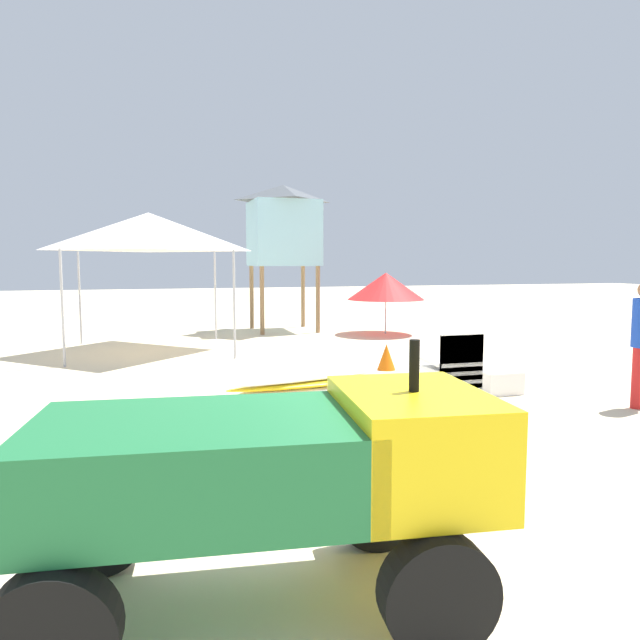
{
  "coord_description": "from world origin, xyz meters",
  "views": [
    {
      "loc": [
        -2.3,
        -4.41,
        1.94
      ],
      "look_at": [
        0.01,
        3.22,
        1.15
      ],
      "focal_mm": 32.94,
      "sensor_mm": 36.0,
      "label": 1
    }
  ],
  "objects_px": {
    "utility_cart": "(274,470)",
    "traffic_cone_near": "(386,357)",
    "lifeguard_tower": "(283,225)",
    "beach_umbrella_left": "(386,286)",
    "stacked_plastic_chairs": "(455,376)",
    "surfboard_pile": "(301,391)",
    "cooler_box": "(500,382)",
    "popup_canopy": "(149,232)"
  },
  "relations": [
    {
      "from": "popup_canopy",
      "to": "surfboard_pile",
      "type": "bearing_deg",
      "value": -71.94
    },
    {
      "from": "beach_umbrella_left",
      "to": "popup_canopy",
      "type": "bearing_deg",
      "value": -168.31
    },
    {
      "from": "stacked_plastic_chairs",
      "to": "cooler_box",
      "type": "height_order",
      "value": "stacked_plastic_chairs"
    },
    {
      "from": "traffic_cone_near",
      "to": "cooler_box",
      "type": "height_order",
      "value": "traffic_cone_near"
    },
    {
      "from": "stacked_plastic_chairs",
      "to": "surfboard_pile",
      "type": "distance_m",
      "value": 2.5
    },
    {
      "from": "traffic_cone_near",
      "to": "cooler_box",
      "type": "relative_size",
      "value": 0.82
    },
    {
      "from": "popup_canopy",
      "to": "traffic_cone_near",
      "type": "bearing_deg",
      "value": -42.16
    },
    {
      "from": "surfboard_pile",
      "to": "cooler_box",
      "type": "height_order",
      "value": "surfboard_pile"
    },
    {
      "from": "popup_canopy",
      "to": "beach_umbrella_left",
      "type": "bearing_deg",
      "value": 11.69
    },
    {
      "from": "lifeguard_tower",
      "to": "cooler_box",
      "type": "bearing_deg",
      "value": -82.28
    },
    {
      "from": "lifeguard_tower",
      "to": "utility_cart",
      "type": "bearing_deg",
      "value": -103.55
    },
    {
      "from": "utility_cart",
      "to": "beach_umbrella_left",
      "type": "relative_size",
      "value": 1.29
    },
    {
      "from": "lifeguard_tower",
      "to": "beach_umbrella_left",
      "type": "height_order",
      "value": "lifeguard_tower"
    },
    {
      "from": "stacked_plastic_chairs",
      "to": "popup_canopy",
      "type": "distance_m",
      "value": 8.66
    },
    {
      "from": "utility_cart",
      "to": "cooler_box",
      "type": "relative_size",
      "value": 4.64
    },
    {
      "from": "popup_canopy",
      "to": "stacked_plastic_chairs",
      "type": "bearing_deg",
      "value": -69.56
    },
    {
      "from": "utility_cart",
      "to": "surfboard_pile",
      "type": "bearing_deg",
      "value": 73.14
    },
    {
      "from": "stacked_plastic_chairs",
      "to": "beach_umbrella_left",
      "type": "xyz_separation_m",
      "value": [
        3.15,
        9.19,
        0.56
      ]
    },
    {
      "from": "utility_cart",
      "to": "lifeguard_tower",
      "type": "height_order",
      "value": "lifeguard_tower"
    },
    {
      "from": "stacked_plastic_chairs",
      "to": "lifeguard_tower",
      "type": "bearing_deg",
      "value": 86.2
    },
    {
      "from": "surfboard_pile",
      "to": "cooler_box",
      "type": "relative_size",
      "value": 4.41
    },
    {
      "from": "utility_cart",
      "to": "beach_umbrella_left",
      "type": "height_order",
      "value": "beach_umbrella_left"
    },
    {
      "from": "popup_canopy",
      "to": "cooler_box",
      "type": "height_order",
      "value": "popup_canopy"
    },
    {
      "from": "popup_canopy",
      "to": "lifeguard_tower",
      "type": "height_order",
      "value": "lifeguard_tower"
    },
    {
      "from": "surfboard_pile",
      "to": "popup_canopy",
      "type": "xyz_separation_m",
      "value": [
        -1.87,
        5.74,
        2.4
      ]
    },
    {
      "from": "lifeguard_tower",
      "to": "cooler_box",
      "type": "xyz_separation_m",
      "value": [
        1.2,
        -8.83,
        -2.81
      ]
    },
    {
      "from": "surfboard_pile",
      "to": "beach_umbrella_left",
      "type": "xyz_separation_m",
      "value": [
        4.24,
        7.0,
        1.1
      ]
    },
    {
      "from": "traffic_cone_near",
      "to": "beach_umbrella_left",
      "type": "bearing_deg",
      "value": 67.0
    },
    {
      "from": "traffic_cone_near",
      "to": "cooler_box",
      "type": "xyz_separation_m",
      "value": [
        0.85,
        -2.28,
        -0.07
      ]
    },
    {
      "from": "stacked_plastic_chairs",
      "to": "beach_umbrella_left",
      "type": "distance_m",
      "value": 9.74
    },
    {
      "from": "surfboard_pile",
      "to": "lifeguard_tower",
      "type": "distance_m",
      "value": 9.26
    },
    {
      "from": "cooler_box",
      "to": "surfboard_pile",
      "type": "bearing_deg",
      "value": 176.54
    },
    {
      "from": "utility_cart",
      "to": "stacked_plastic_chairs",
      "type": "distance_m",
      "value": 3.35
    },
    {
      "from": "utility_cart",
      "to": "cooler_box",
      "type": "distance_m",
      "value": 6.16
    },
    {
      "from": "utility_cart",
      "to": "cooler_box",
      "type": "bearing_deg",
      "value": 44.63
    },
    {
      "from": "lifeguard_tower",
      "to": "beach_umbrella_left",
      "type": "relative_size",
      "value": 1.97
    },
    {
      "from": "surfboard_pile",
      "to": "traffic_cone_near",
      "type": "height_order",
      "value": "traffic_cone_near"
    },
    {
      "from": "traffic_cone_near",
      "to": "stacked_plastic_chairs",
      "type": "bearing_deg",
      "value": -104.01
    },
    {
      "from": "stacked_plastic_chairs",
      "to": "utility_cart",
      "type": "bearing_deg",
      "value": -136.81
    },
    {
      "from": "utility_cart",
      "to": "traffic_cone_near",
      "type": "distance_m",
      "value": 7.48
    },
    {
      "from": "lifeguard_tower",
      "to": "cooler_box",
      "type": "distance_m",
      "value": 9.34
    },
    {
      "from": "stacked_plastic_chairs",
      "to": "beach_umbrella_left",
      "type": "height_order",
      "value": "beach_umbrella_left"
    }
  ]
}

